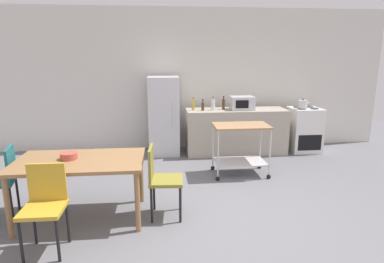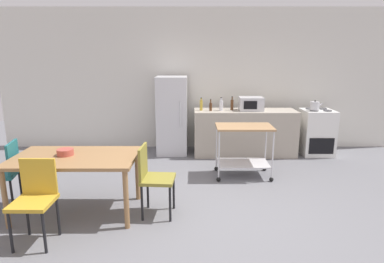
{
  "view_description": "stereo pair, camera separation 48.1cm",
  "coord_description": "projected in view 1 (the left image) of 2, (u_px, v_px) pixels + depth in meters",
  "views": [
    {
      "loc": [
        -0.63,
        -3.68,
        1.96
      ],
      "look_at": [
        -0.14,
        1.2,
        0.8
      ],
      "focal_mm": 30.37,
      "sensor_mm": 36.0,
      "label": 1
    },
    {
      "loc": [
        -0.15,
        -3.71,
        1.96
      ],
      "look_at": [
        -0.14,
        1.2,
        0.8
      ],
      "focal_mm": 30.37,
      "sensor_mm": 36.0,
      "label": 2
    }
  ],
  "objects": [
    {
      "name": "bottle_olive_oil",
      "position": [
        223.0,
        104.0,
        6.44
      ],
      "size": [
        0.06,
        0.06,
        0.27
      ],
      "color": "#4C2D19",
      "rests_on": "kitchen_counter"
    },
    {
      "name": "bottle_vinegar",
      "position": [
        193.0,
        105.0,
        6.36
      ],
      "size": [
        0.06,
        0.06,
        0.25
      ],
      "color": "gold",
      "rests_on": "kitchen_counter"
    },
    {
      "name": "refrigerator",
      "position": [
        164.0,
        116.0,
        6.46
      ],
      "size": [
        0.6,
        0.63,
        1.55
      ],
      "color": "silver",
      "rests_on": "ground_plane"
    },
    {
      "name": "ground_plane",
      "position": [
        212.0,
        215.0,
        4.08
      ],
      "size": [
        12.0,
        12.0,
        0.0
      ],
      "primitive_type": "plane",
      "color": "slate"
    },
    {
      "name": "kitchen_counter",
      "position": [
        236.0,
        131.0,
        6.58
      ],
      "size": [
        2.0,
        0.64,
        0.9
      ],
      "primitive_type": "cube",
      "color": "#A89E8E",
      "rests_on": "ground_plane"
    },
    {
      "name": "fruit_bowl",
      "position": [
        69.0,
        156.0,
        3.86
      ],
      "size": [
        0.2,
        0.2,
        0.08
      ],
      "primitive_type": "cylinder",
      "color": "#B24C3F",
      "rests_on": "dining_table"
    },
    {
      "name": "microwave",
      "position": [
        242.0,
        103.0,
        6.44
      ],
      "size": [
        0.46,
        0.35,
        0.26
      ],
      "color": "silver",
      "rests_on": "kitchen_counter"
    },
    {
      "name": "chair_olive",
      "position": [
        161.0,
        177.0,
        3.94
      ],
      "size": [
        0.43,
        0.43,
        0.89
      ],
      "rotation": [
        0.0,
        0.0,
        1.5
      ],
      "color": "olive",
      "rests_on": "ground_plane"
    },
    {
      "name": "chair_teal",
      "position": [
        2.0,
        178.0,
        3.91
      ],
      "size": [
        0.47,
        0.47,
        0.89
      ],
      "rotation": [
        0.0,
        0.0,
        -1.38
      ],
      "color": "#1E666B",
      "rests_on": "ground_plane"
    },
    {
      "name": "dining_table",
      "position": [
        80.0,
        166.0,
        3.86
      ],
      "size": [
        1.5,
        0.9,
        0.75
      ],
      "color": "olive",
      "rests_on": "ground_plane"
    },
    {
      "name": "kitchen_cart",
      "position": [
        241.0,
        141.0,
        5.35
      ],
      "size": [
        0.91,
        0.57,
        0.85
      ],
      "color": "#A37A51",
      "rests_on": "ground_plane"
    },
    {
      "name": "bottle_soy_sauce",
      "position": [
        203.0,
        106.0,
        6.33
      ],
      "size": [
        0.06,
        0.06,
        0.23
      ],
      "color": "#4C2D19",
      "rests_on": "kitchen_counter"
    },
    {
      "name": "stove_oven",
      "position": [
        304.0,
        129.0,
        6.74
      ],
      "size": [
        0.6,
        0.61,
        0.92
      ],
      "color": "white",
      "rests_on": "ground_plane"
    },
    {
      "name": "bottle_sparkling_water",
      "position": [
        213.0,
        105.0,
        6.37
      ],
      "size": [
        0.07,
        0.07,
        0.26
      ],
      "color": "silver",
      "rests_on": "kitchen_counter"
    },
    {
      "name": "chair_mustard",
      "position": [
        45.0,
        202.0,
        3.25
      ],
      "size": [
        0.4,
        0.4,
        0.89
      ],
      "rotation": [
        0.0,
        0.0,
        -0.01
      ],
      "color": "gold",
      "rests_on": "ground_plane"
    },
    {
      "name": "back_wall",
      "position": [
        189.0,
        80.0,
        6.84
      ],
      "size": [
        8.4,
        0.12,
        2.9
      ],
      "primitive_type": "cube",
      "color": "silver",
      "rests_on": "ground_plane"
    },
    {
      "name": "kettle",
      "position": [
        303.0,
        104.0,
        6.51
      ],
      "size": [
        0.24,
        0.17,
        0.19
      ],
      "color": "silver",
      "rests_on": "stove_oven"
    }
  ]
}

